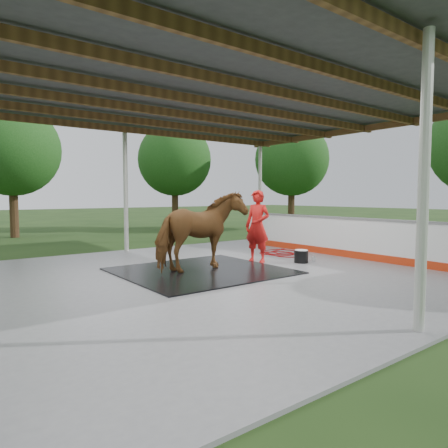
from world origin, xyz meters
TOP-DOWN VIEW (x-y plane):
  - ground at (0.00, 0.00)m, footprint 100.00×100.00m
  - concrete_slab at (0.00, 0.00)m, footprint 12.00×10.00m
  - pavilion_structure at (0.00, -0.00)m, footprint 12.60×10.60m
  - dasher_board at (4.60, 0.00)m, footprint 0.16×8.00m
  - tree_belt at (0.30, 0.90)m, footprint 28.00×28.00m
  - rubber_mat at (0.01, 0.44)m, footprint 3.62×3.39m
  - horse at (0.01, 0.44)m, footprint 2.27×1.17m
  - handler at (1.94, 0.64)m, footprint 0.65×0.81m
  - wash_bucket at (2.80, -0.14)m, footprint 0.37×0.37m
  - soap_bottle_a at (3.26, 0.23)m, footprint 0.14×0.14m
  - soap_bottle_b at (3.24, -0.18)m, footprint 0.10×0.10m
  - hose_coil at (3.55, 1.36)m, footprint 1.42×1.62m

SIDE VIEW (x-z plane):
  - ground at x=0.00m, z-range 0.00..0.00m
  - concrete_slab at x=0.00m, z-range 0.00..0.05m
  - hose_coil at x=3.55m, z-range 0.05..0.07m
  - rubber_mat at x=0.01m, z-range 0.05..0.08m
  - soap_bottle_b at x=3.24m, z-range 0.05..0.22m
  - soap_bottle_a at x=3.26m, z-range 0.05..0.32m
  - wash_bucket at x=2.80m, z-range 0.05..0.39m
  - dasher_board at x=4.60m, z-range 0.02..1.17m
  - horse at x=0.01m, z-range 0.08..1.93m
  - handler at x=1.94m, z-range 0.05..1.97m
  - tree_belt at x=0.30m, z-range 0.89..6.69m
  - pavilion_structure at x=0.00m, z-range 1.94..5.99m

